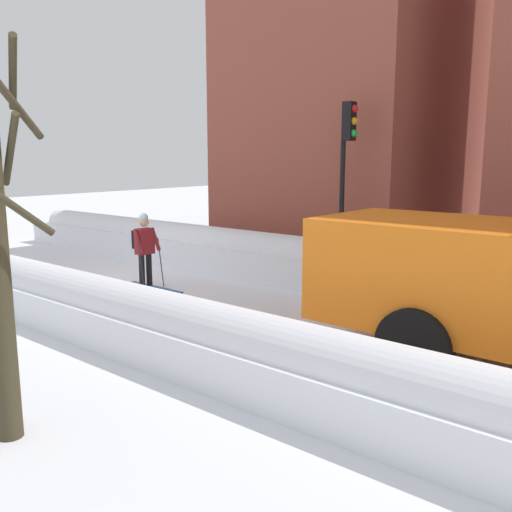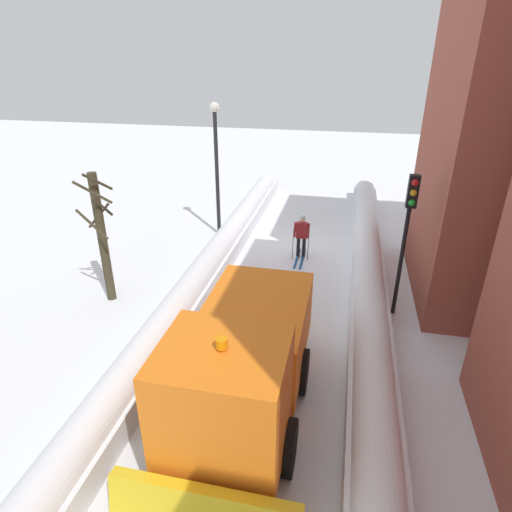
# 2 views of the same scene
# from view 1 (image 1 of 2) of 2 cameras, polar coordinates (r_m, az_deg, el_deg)

# --- Properties ---
(building_brick_near) EXTENTS (7.58, 6.26, 11.37)m
(building_brick_near) POSITION_cam_1_polar(r_m,az_deg,el_deg) (18.79, 10.49, 17.88)
(building_brick_near) COLOR brown
(building_brick_near) RESTS_ON ground
(skier) EXTENTS (0.62, 1.80, 1.81)m
(skier) POSITION_cam_1_polar(r_m,az_deg,el_deg) (13.60, -11.40, 0.97)
(skier) COLOR black
(skier) RESTS_ON ground
(traffic_light_pole) EXTENTS (0.28, 0.42, 4.40)m
(traffic_light_pole) POSITION_cam_1_polar(r_m,az_deg,el_deg) (13.61, 9.31, 9.88)
(traffic_light_pole) COLOR black
(traffic_light_pole) RESTS_ON ground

